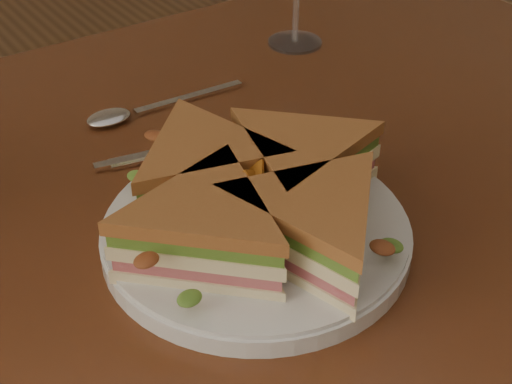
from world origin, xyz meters
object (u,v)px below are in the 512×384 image
Objects in this scene: spoon at (129,113)px; knife at (195,147)px; table at (217,282)px; sandwich_wedges at (256,197)px; plate at (256,233)px.

spoon is 0.10m from knife.
table is at bearing -98.33° from knife.
sandwich_wedges is 1.61× the size of spoon.
sandwich_wedges is at bearing -90.13° from knife.
knife is (0.03, 0.15, -0.01)m from plate.
table is 4.05× the size of sandwich_wedges.
plate is (-0.00, -0.07, 0.11)m from table.
sandwich_wedges reaches higher than plate.
knife is at bearing 78.78° from plate.
spoon is at bearing 88.79° from sandwich_wedges.
table is at bearing 89.66° from sandwich_wedges.
knife is at bearing 78.78° from sandwich_wedges.
sandwich_wedges reaches higher than knife.
knife is (0.03, 0.15, -0.04)m from sandwich_wedges.
table is 5.62× the size of knife.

